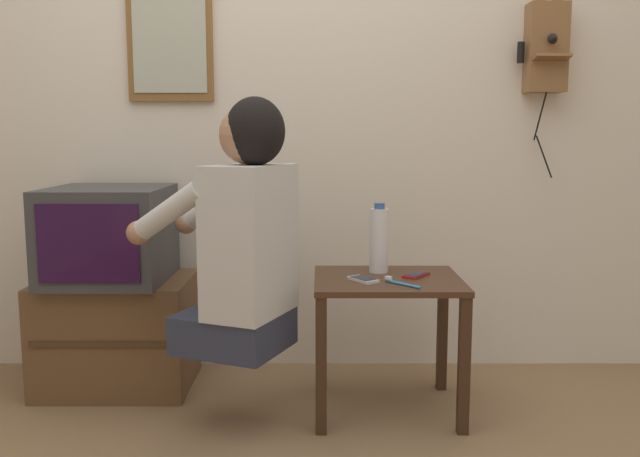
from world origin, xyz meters
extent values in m
cube|color=beige|center=(0.00, 1.19, 1.27)|extent=(6.80, 0.05, 2.55)
cube|color=#422819|center=(0.42, 0.62, 0.52)|extent=(0.56, 0.48, 0.02)
cube|color=#382215|center=(0.16, 0.41, 0.25)|extent=(0.04, 0.04, 0.51)
cube|color=#382215|center=(0.67, 0.41, 0.25)|extent=(0.04, 0.04, 0.51)
cube|color=#382215|center=(0.16, 0.84, 0.25)|extent=(0.04, 0.04, 0.51)
cube|color=#382215|center=(0.67, 0.84, 0.25)|extent=(0.04, 0.04, 0.51)
cube|color=#2D3347|center=(-0.16, 0.49, 0.36)|extent=(0.46, 0.45, 0.14)
cube|color=silver|center=(-0.09, 0.46, 0.70)|extent=(0.34, 0.41, 0.54)
sphere|color=#A37556|center=(-0.09, 0.46, 1.07)|extent=(0.21, 0.21, 0.21)
ellipsoid|color=black|center=(-0.07, 0.45, 1.08)|extent=(0.28, 0.28, 0.24)
cylinder|color=silver|center=(-0.37, 0.42, 0.81)|extent=(0.31, 0.19, 0.23)
cylinder|color=silver|center=(-0.25, 0.69, 0.81)|extent=(0.31, 0.19, 0.23)
sphere|color=#A37556|center=(-0.49, 0.47, 0.73)|extent=(0.09, 0.09, 0.09)
sphere|color=#A37556|center=(-0.37, 0.74, 0.73)|extent=(0.09, 0.09, 0.09)
cube|color=brown|center=(-0.71, 0.88, 0.23)|extent=(0.62, 0.46, 0.47)
cube|color=#432E1C|center=(-0.71, 0.65, 0.26)|extent=(0.56, 0.01, 0.02)
cube|color=#38383A|center=(-0.72, 0.86, 0.66)|extent=(0.47, 0.51, 0.39)
cube|color=#280F33|center=(-0.72, 0.60, 0.66)|extent=(0.39, 0.01, 0.30)
cube|color=brown|center=(1.14, 1.11, 1.45)|extent=(0.17, 0.11, 0.38)
cube|color=brown|center=(1.14, 1.02, 1.40)|extent=(0.15, 0.07, 0.03)
cone|color=black|center=(1.14, 1.00, 1.48)|extent=(0.04, 0.05, 0.04)
cylinder|color=black|center=(1.03, 1.11, 1.43)|extent=(0.03, 0.03, 0.09)
cylinder|color=black|center=(1.13, 1.09, 1.16)|extent=(0.04, 0.04, 0.22)
cylinder|color=black|center=(1.15, 1.10, 0.98)|extent=(0.07, 0.06, 0.19)
cube|color=brown|center=(-0.50, 1.15, 1.48)|extent=(0.38, 0.02, 0.52)
cube|color=#A8AD99|center=(-0.50, 1.14, 1.48)|extent=(0.32, 0.01, 0.45)
cube|color=silver|center=(0.32, 0.56, 0.53)|extent=(0.12, 0.14, 0.01)
cube|color=black|center=(0.32, 0.56, 0.54)|extent=(0.10, 0.11, 0.00)
cube|color=maroon|center=(0.53, 0.65, 0.53)|extent=(0.12, 0.14, 0.01)
cube|color=black|center=(0.53, 0.65, 0.54)|extent=(0.10, 0.11, 0.00)
cylinder|color=silver|center=(0.39, 0.73, 0.66)|extent=(0.08, 0.08, 0.25)
cylinder|color=#2D4C8C|center=(0.39, 0.73, 0.79)|extent=(0.04, 0.04, 0.02)
cylinder|color=#338CD8|center=(0.46, 0.49, 0.53)|extent=(0.12, 0.13, 0.01)
cube|color=white|center=(0.41, 0.54, 0.54)|extent=(0.03, 0.03, 0.01)
camera|label=1|loc=(0.16, -1.92, 1.07)|focal=38.00mm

